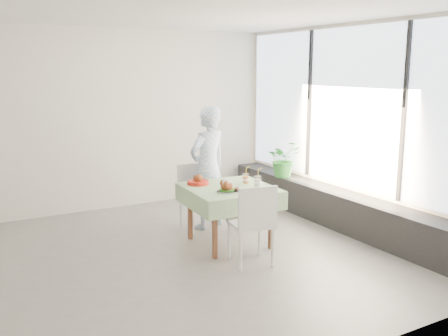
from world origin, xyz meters
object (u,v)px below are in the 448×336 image
diner (208,168)px  potted_plant (284,159)px  chair_near (251,240)px  chair_far (197,209)px  cafe_table (229,209)px  main_dish (228,188)px  juice_cup_orange (246,179)px

diner → potted_plant: bearing=175.2°
chair_near → chair_far: bearing=87.5°
cafe_table → chair_near: chair_near is taller
cafe_table → main_dish: bearing=-124.0°
chair_far → juice_cup_orange: size_ratio=3.58×
diner → juice_cup_orange: bearing=89.8°
chair_near → diner: 1.56m
chair_far → main_dish: bearing=-95.1°
cafe_table → main_dish: size_ratio=3.46×
juice_cup_orange → diner: bearing=106.1°
cafe_table → diner: size_ratio=0.65×
cafe_table → diner: (0.09, 0.74, 0.39)m
potted_plant → main_dish: bearing=-143.9°
diner → chair_far: bearing=-35.2°
chair_far → cafe_table: bearing=-85.9°
chair_far → diner: size_ratio=0.52×
main_dish → potted_plant: (1.75, 1.27, -0.01)m
chair_near → juice_cup_orange: 1.01m
chair_far → juice_cup_orange: bearing=-64.7°
diner → main_dish: diner is taller
cafe_table → diner: diner is taller
cafe_table → diner: 0.84m
juice_cup_orange → potted_plant: size_ratio=0.43×
cafe_table → potted_plant: size_ratio=1.91×
cafe_table → juice_cup_orange: (0.28, 0.07, 0.34)m
chair_near → diner: bearing=81.6°
chair_near → juice_cup_orange: size_ratio=3.82×
main_dish → juice_cup_orange: juice_cup_orange is taller
main_dish → cafe_table: bearing=56.0°
cafe_table → potted_plant: 1.94m
main_dish → juice_cup_orange: (0.43, 0.29, 0.00)m
cafe_table → juice_cup_orange: 0.45m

